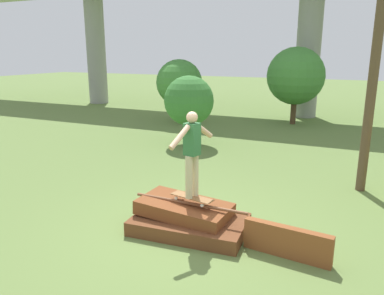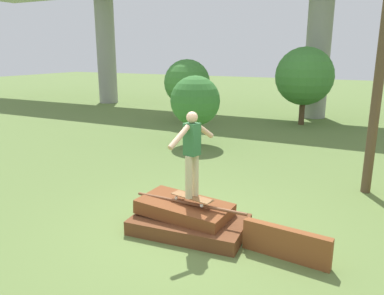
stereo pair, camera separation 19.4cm
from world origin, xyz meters
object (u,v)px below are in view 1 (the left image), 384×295
at_px(tree_behind_right, 189,101).
at_px(tree_mid_back, 179,83).
at_px(skateboard, 192,197).
at_px(tree_behind_left, 296,76).
at_px(skater, 192,149).

relative_size(tree_behind_right, tree_mid_back, 0.84).
distance_m(skateboard, tree_behind_right, 6.31).
distance_m(skateboard, tree_behind_left, 10.92).
relative_size(skater, tree_behind_left, 0.45).
height_order(skater, tree_behind_right, tree_behind_right).
xyz_separation_m(skateboard, tree_mid_back, (-4.71, 9.02, 1.12)).
relative_size(skateboard, tree_mid_back, 0.30).
height_order(tree_behind_right, tree_mid_back, tree_mid_back).
bearing_deg(tree_mid_back, skater, -62.43).
height_order(skateboard, tree_behind_left, tree_behind_left).
bearing_deg(tree_behind_right, skateboard, -64.59).
bearing_deg(tree_behind_left, tree_mid_back, -158.37).
bearing_deg(skater, tree_mid_back, 117.57).
bearing_deg(skater, tree_behind_right, 115.41).
bearing_deg(tree_behind_right, tree_mid_back, 120.99).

